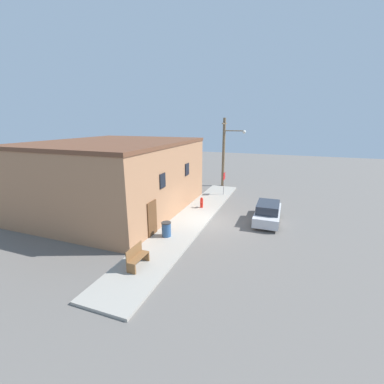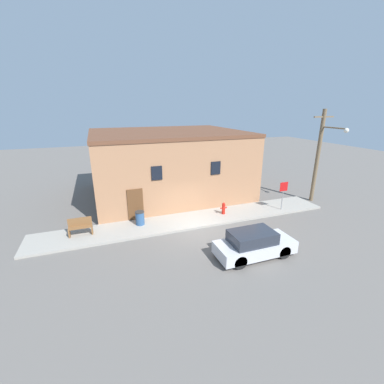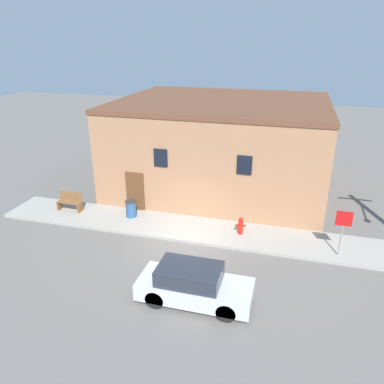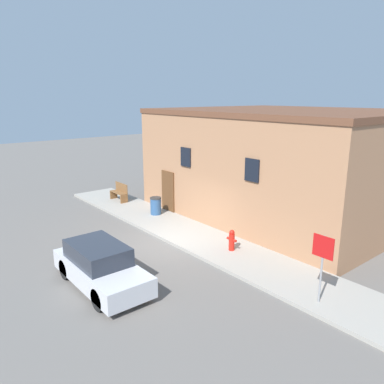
% 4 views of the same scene
% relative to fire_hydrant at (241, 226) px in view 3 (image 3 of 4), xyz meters
% --- Properties ---
extents(ground_plane, '(80.00, 80.00, 0.00)m').
position_rel_fire_hydrant_xyz_m(ground_plane, '(-2.38, -1.32, -0.54)').
color(ground_plane, '#66605B').
extents(sidewalk, '(19.39, 2.51, 0.13)m').
position_rel_fire_hydrant_xyz_m(sidewalk, '(-2.38, -0.06, -0.48)').
color(sidewalk, '#9E998E').
rests_on(sidewalk, ground).
extents(brick_building, '(11.93, 10.02, 5.27)m').
position_rel_fire_hydrant_xyz_m(brick_building, '(-2.20, 6.14, 2.09)').
color(brick_building, '#A87551').
rests_on(brick_building, ground).
extents(fire_hydrant, '(0.47, 0.22, 0.83)m').
position_rel_fire_hydrant_xyz_m(fire_hydrant, '(0.00, 0.00, 0.00)').
color(fire_hydrant, red).
rests_on(fire_hydrant, sidewalk).
extents(stop_sign, '(0.64, 0.06, 2.04)m').
position_rel_fire_hydrant_xyz_m(stop_sign, '(4.25, -0.73, 1.01)').
color(stop_sign, gray).
rests_on(stop_sign, sidewalk).
extents(bench, '(1.29, 0.44, 0.99)m').
position_rel_fire_hydrant_xyz_m(bench, '(-9.06, 0.15, 0.05)').
color(bench, brown).
rests_on(bench, sidewalk).
extents(trash_bin, '(0.56, 0.56, 0.87)m').
position_rel_fire_hydrant_xyz_m(trash_bin, '(-5.64, 0.30, 0.02)').
color(trash_bin, '#2D517F').
rests_on(trash_bin, sidewalk).
extents(parked_car, '(3.99, 1.61, 1.37)m').
position_rel_fire_hydrant_xyz_m(parked_car, '(-0.88, -5.04, 0.11)').
color(parked_car, black).
rests_on(parked_car, ground).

